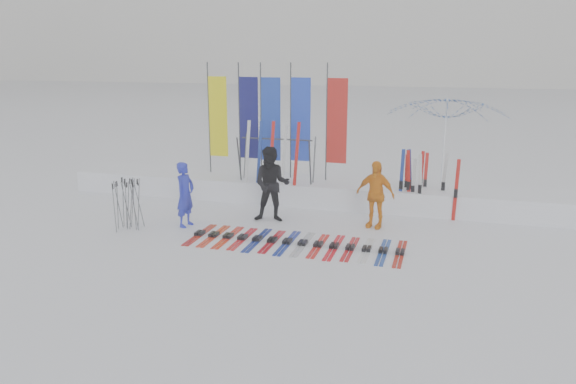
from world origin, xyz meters
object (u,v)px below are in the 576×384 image
(person_black, at_px, (272,184))
(person_yellow, at_px, (375,194))
(tent_canopy, at_px, (444,148))
(ski_row, at_px, (296,243))
(ski_rack, at_px, (277,154))
(person_blue, at_px, (185,194))

(person_black, bearing_deg, person_yellow, -5.33)
(person_black, distance_m, person_yellow, 2.51)
(person_black, relative_size, tent_canopy, 0.56)
(ski_row, bearing_deg, person_black, 123.92)
(tent_canopy, distance_m, ski_row, 5.80)
(tent_canopy, relative_size, ski_rack, 1.63)
(tent_canopy, height_order, ski_row, tent_canopy)
(person_blue, relative_size, tent_canopy, 0.47)
(tent_canopy, bearing_deg, person_black, -140.84)
(person_blue, bearing_deg, ski_row, -91.72)
(person_blue, xyz_separation_m, tent_canopy, (5.85, 4.21, 0.71))
(tent_canopy, relative_size, ski_row, 0.71)
(person_blue, height_order, person_yellow, person_yellow)
(person_yellow, xyz_separation_m, ski_rack, (-2.90, 1.51, 0.58))
(person_blue, distance_m, ski_rack, 3.10)
(person_yellow, distance_m, ski_row, 2.39)
(person_blue, bearing_deg, ski_rack, -19.51)
(ski_row, bearing_deg, tent_canopy, 58.10)
(ski_rack, bearing_deg, ski_row, -66.21)
(person_blue, height_order, ski_row, person_blue)
(person_blue, distance_m, person_yellow, 4.51)
(tent_canopy, bearing_deg, person_blue, -144.24)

